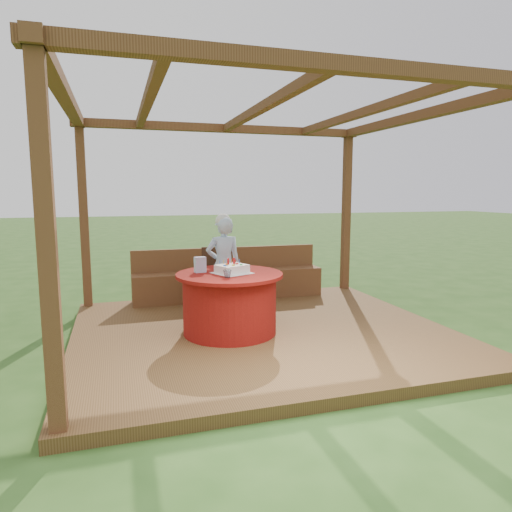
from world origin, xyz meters
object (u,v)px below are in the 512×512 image
(birthday_cake, at_px, (232,269))
(drinking_glass, at_px, (227,274))
(bench, at_px, (229,282))
(elderly_woman, at_px, (223,263))
(chair, at_px, (216,275))
(table, at_px, (230,303))
(gift_bag, at_px, (200,265))

(birthday_cake, xyz_separation_m, drinking_glass, (-0.12, -0.25, -0.01))
(bench, bearing_deg, drinking_glass, -104.04)
(bench, relative_size, elderly_woman, 2.16)
(bench, height_order, drinking_glass, drinking_glass)
(chair, bearing_deg, drinking_glass, -96.85)
(table, xyz_separation_m, gift_bag, (-0.32, 0.15, 0.45))
(bench, distance_m, birthday_cake, 1.88)
(bench, distance_m, chair, 0.73)
(bench, xyz_separation_m, birthday_cake, (-0.39, -1.77, 0.52))
(table, distance_m, drinking_glass, 0.49)
(chair, distance_m, gift_bag, 1.12)
(bench, distance_m, drinking_glass, 2.14)
(chair, relative_size, elderly_woman, 0.64)
(gift_bag, height_order, drinking_glass, gift_bag)
(chair, distance_m, birthday_cake, 1.20)
(bench, xyz_separation_m, elderly_woman, (-0.27, -0.82, 0.43))
(elderly_woman, height_order, drinking_glass, elderly_woman)
(birthday_cake, height_order, drinking_glass, birthday_cake)
(bench, relative_size, chair, 3.37)
(elderly_woman, distance_m, gift_bag, 0.92)
(table, relative_size, chair, 1.43)
(bench, bearing_deg, table, -103.37)
(chair, xyz_separation_m, gift_bag, (-0.40, -0.99, 0.33))
(elderly_woman, bearing_deg, drinking_glass, -100.85)
(bench, distance_m, gift_bag, 1.85)
(elderly_woman, distance_m, drinking_glass, 1.23)
(chair, height_order, birthday_cake, birthday_cake)
(table, relative_size, gift_bag, 6.79)
(chair, bearing_deg, gift_bag, -112.12)
(elderly_woman, xyz_separation_m, drinking_glass, (-0.23, -1.20, 0.08))
(chair, height_order, elderly_woman, elderly_woman)
(birthday_cake, bearing_deg, table, 146.49)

